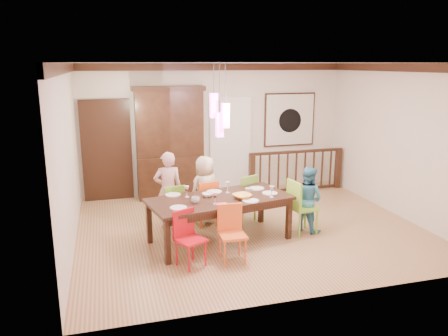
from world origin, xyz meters
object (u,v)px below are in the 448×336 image
object	(u,v)px
dining_table	(220,202)
person_far_mid	(205,190)
china_hutch	(170,143)
person_end_right	(308,199)
balustrade	(296,170)
chair_far_left	(172,203)
chair_end_right	(303,203)
person_far_left	(168,190)

from	to	relation	value
dining_table	person_far_mid	world-z (taller)	person_far_mid
china_hutch	person_end_right	xyz separation A→B (m)	(2.01, -2.66, -0.64)
balustrade	chair_far_left	bearing A→B (deg)	-153.43
chair_end_right	chair_far_left	bearing A→B (deg)	61.31
dining_table	chair_end_right	distance (m)	1.49
balustrade	chair_end_right	bearing A→B (deg)	-112.57
chair_end_right	person_far_mid	bearing A→B (deg)	50.21
china_hutch	person_end_right	distance (m)	3.39
chair_far_left	china_hutch	xyz separation A→B (m)	(0.27, 1.95, 0.74)
china_hutch	person_far_left	xyz separation A→B (m)	(-0.32, -1.85, -0.52)
chair_end_right	person_far_left	xyz separation A→B (m)	(-2.21, 0.90, 0.15)
person_far_left	balustrade	bearing A→B (deg)	-152.84
chair_end_right	person_far_mid	distance (m)	1.79
balustrade	person_far_left	bearing A→B (deg)	-155.32
person_far_mid	person_end_right	bearing A→B (deg)	132.49
chair_end_right	person_far_left	distance (m)	2.39
chair_end_right	person_end_right	bearing A→B (deg)	-61.45
person_far_left	person_far_mid	distance (m)	0.69
chair_far_left	person_far_mid	distance (m)	0.66
dining_table	balustrade	size ratio (longest dim) A/B	1.08
china_hutch	person_far_mid	world-z (taller)	china_hutch
balustrade	china_hutch	bearing A→B (deg)	172.44
dining_table	china_hutch	xyz separation A→B (m)	(-0.40, 2.71, 0.54)
chair_far_left	person_far_left	distance (m)	0.25
chair_end_right	balustrade	world-z (taller)	balustrade
chair_far_left	person_far_left	bearing A→B (deg)	-71.93
dining_table	china_hutch	world-z (taller)	china_hutch
chair_end_right	person_end_right	distance (m)	0.16
balustrade	person_end_right	world-z (taller)	person_end_right
chair_far_left	china_hutch	bearing A→B (deg)	-107.19
chair_far_left	balustrade	world-z (taller)	balustrade
chair_far_left	person_far_left	xyz separation A→B (m)	(-0.05, 0.10, 0.22)
balustrade	person_end_right	distance (m)	2.46
person_end_right	person_far_mid	bearing A→B (deg)	33.11
person_far_mid	china_hutch	bearing A→B (deg)	-99.39
chair_far_left	china_hutch	distance (m)	2.10
china_hutch	chair_end_right	bearing A→B (deg)	-55.60
balustrade	person_far_mid	distance (m)	2.90
person_end_right	person_far_left	bearing A→B (deg)	40.91
chair_far_left	balustrade	size ratio (longest dim) A/B	0.36
chair_end_right	china_hutch	distance (m)	3.40
dining_table	person_end_right	bearing A→B (deg)	-9.43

